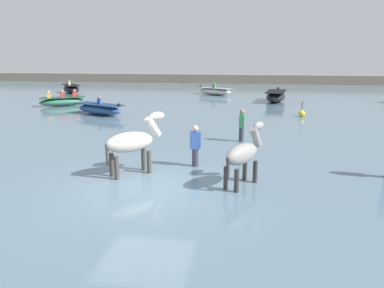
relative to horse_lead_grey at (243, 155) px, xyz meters
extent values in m
plane|color=gray|center=(-2.58, -0.56, -1.15)|extent=(120.00, 120.00, 0.00)
cube|color=slate|center=(-2.58, 9.44, -0.99)|extent=(90.00, 90.00, 0.31)
ellipsoid|color=gray|center=(-0.04, -0.07, 0.05)|extent=(1.09, 1.41, 0.54)
cylinder|color=#31312F|center=(0.06, 0.43, -0.69)|extent=(0.13, 0.13, 0.92)
cylinder|color=#31312F|center=(0.34, 0.26, -0.69)|extent=(0.13, 0.13, 0.92)
cylinder|color=#31312F|center=(-0.42, -0.40, -0.69)|extent=(0.13, 0.13, 0.92)
cylinder|color=#31312F|center=(-0.14, -0.56, -0.69)|extent=(0.13, 0.13, 0.92)
cylinder|color=gray|center=(0.32, 0.55, 0.39)|extent=(0.44, 0.54, 0.62)
ellipsoid|color=gray|center=(0.39, 0.67, 0.68)|extent=(0.40, 0.50, 0.23)
cylinder|color=#31312F|center=(-0.36, -0.63, -0.20)|extent=(0.09, 0.09, 0.58)
ellipsoid|color=beige|center=(-3.25, 0.39, 0.14)|extent=(1.41, 1.38, 0.59)
cylinder|color=#45423C|center=(-3.00, 0.88, -0.65)|extent=(0.14, 0.14, 1.00)
cylinder|color=#45423C|center=(-2.76, 0.62, -0.65)|extent=(0.14, 0.14, 1.00)
cylinder|color=#45423C|center=(-3.75, 0.17, -0.65)|extent=(0.14, 0.14, 1.00)
cylinder|color=#45423C|center=(-3.50, -0.09, -0.65)|extent=(0.14, 0.14, 1.00)
cylinder|color=beige|center=(-2.70, 0.93, 0.51)|extent=(0.55, 0.54, 0.67)
ellipsoid|color=beige|center=(-2.59, 1.03, 0.82)|extent=(0.51, 0.50, 0.25)
cylinder|color=#45423C|center=(-3.76, -0.09, -0.13)|extent=(0.09, 0.09, 0.63)
ellipsoid|color=black|center=(2.09, 18.76, -0.46)|extent=(1.90, 3.81, 0.75)
cube|color=black|center=(2.09, 18.76, -0.07)|extent=(1.82, 3.66, 0.04)
cube|color=black|center=(2.36, 20.49, 0.00)|extent=(0.18, 0.14, 0.18)
ellipsoid|color=#28518E|center=(-8.63, 10.91, -0.55)|extent=(3.54, 2.41, 0.58)
cube|color=navy|center=(-8.63, 10.91, -0.24)|extent=(3.40, 2.32, 0.04)
cube|color=black|center=(-7.15, 10.20, -0.17)|extent=(0.18, 0.20, 0.18)
cube|color=#3356A8|center=(-8.61, 10.95, -0.07)|extent=(0.31, 0.27, 0.30)
sphere|color=#A37556|center=(-8.61, 10.95, 0.17)|extent=(0.18, 0.18, 0.18)
ellipsoid|color=silver|center=(-2.91, 22.93, -0.55)|extent=(3.37, 2.53, 0.56)
cube|color=gray|center=(-2.91, 22.93, -0.25)|extent=(3.24, 2.43, 0.04)
cube|color=black|center=(-4.29, 23.71, -0.18)|extent=(0.18, 0.20, 0.18)
cube|color=#388E51|center=(-2.97, 22.83, -0.08)|extent=(0.32, 0.29, 0.30)
sphere|color=#A37556|center=(-2.97, 22.83, 0.16)|extent=(0.18, 0.18, 0.18)
ellipsoid|color=#337556|center=(-12.63, 14.05, -0.56)|extent=(3.07, 2.60, 0.56)
cube|color=#1E4634|center=(-12.63, 14.05, -0.26)|extent=(2.95, 2.50, 0.04)
cube|color=red|center=(-12.03, 14.67, -0.09)|extent=(0.32, 0.30, 0.30)
sphere|color=tan|center=(-12.03, 14.67, 0.15)|extent=(0.18, 0.18, 0.18)
cube|color=red|center=(-12.59, 14.00, -0.09)|extent=(0.32, 0.30, 0.30)
sphere|color=tan|center=(-12.59, 14.00, 0.15)|extent=(0.18, 0.18, 0.18)
cube|color=gold|center=(-13.36, 13.60, -0.09)|extent=(0.32, 0.30, 0.30)
sphere|color=beige|center=(-13.36, 13.60, 0.15)|extent=(0.18, 0.18, 0.18)
ellipsoid|color=black|center=(-16.36, 22.72, -0.49)|extent=(3.11, 3.53, 0.69)
cube|color=black|center=(-16.36, 22.72, -0.13)|extent=(2.99, 3.39, 0.04)
cube|color=black|center=(-17.38, 24.05, -0.06)|extent=(0.20, 0.19, 0.18)
cube|color=white|center=(-16.48, 22.63, 0.04)|extent=(0.30, 0.32, 0.30)
sphere|color=#A37556|center=(-16.48, 22.63, 0.28)|extent=(0.18, 0.18, 0.18)
cylinder|color=#383842|center=(-1.51, 1.51, -0.71)|extent=(0.20, 0.20, 0.88)
cube|color=#3356A8|center=(-1.51, 1.51, 0.00)|extent=(0.36, 0.27, 0.54)
sphere|color=beige|center=(-1.51, 1.51, 0.38)|extent=(0.20, 0.20, 0.20)
cylinder|color=#383842|center=(-0.15, 5.18, -0.71)|extent=(0.20, 0.20, 0.88)
cube|color=#388E51|center=(-0.15, 5.18, 0.00)|extent=(0.22, 0.33, 0.54)
sphere|color=#A37556|center=(-0.15, 5.18, 0.38)|extent=(0.20, 0.20, 0.20)
sphere|color=yellow|center=(3.09, 11.83, -0.65)|extent=(0.38, 0.38, 0.38)
cylinder|color=black|center=(3.09, 11.83, -0.21)|extent=(0.04, 0.04, 0.50)
cube|color=gray|center=(-2.58, 37.49, -0.45)|extent=(80.00, 2.40, 1.39)
camera|label=1|loc=(0.10, -9.42, 2.58)|focal=34.09mm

